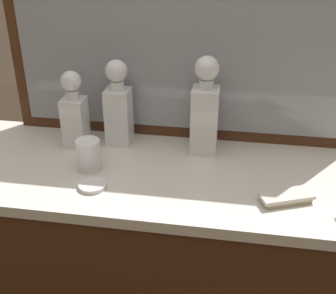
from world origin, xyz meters
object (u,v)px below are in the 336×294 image
Objects in this scene: porcelain_dish at (93,186)px; crystal_decanter_far_right at (119,110)px; crystal_tumbler_rear at (89,156)px; silver_brush_left at (286,197)px; crystal_decanter_center at (205,115)px; crystal_decanter_right at (75,117)px.

crystal_decanter_far_right is at bearing 88.77° from porcelain_dish.
silver_brush_left is (0.57, -0.08, -0.03)m from crystal_tumbler_rear.
crystal_decanter_center is 3.97× the size of porcelain_dish.
crystal_decanter_far_right is 0.60m from silver_brush_left.
crystal_decanter_center is at bearing 27.23° from crystal_tumbler_rear.
porcelain_dish is at bearing -67.69° from crystal_tumbler_rear.
crystal_decanter_far_right is 3.60× the size of porcelain_dish.
crystal_tumbler_rear is (-0.05, -0.18, -0.07)m from crystal_decanter_far_right.
crystal_decanter_center is at bearing 134.31° from silver_brush_left.
porcelain_dish is (-0.53, -0.02, -0.01)m from silver_brush_left.
crystal_decanter_far_right reaches higher than crystal_tumbler_rear.
porcelain_dish is (-0.29, -0.27, -0.12)m from crystal_decanter_center.
crystal_decanter_center is 2.03× the size of silver_brush_left.
silver_brush_left is at bearing -7.97° from crystal_tumbler_rear.
crystal_decanter_center is at bearing 3.55° from crystal_decanter_right.
crystal_decanter_center is 1.23× the size of crystal_decanter_right.
silver_brush_left is at bearing -18.65° from crystal_decanter_right.
crystal_decanter_center reaches higher than crystal_tumbler_rear.
crystal_decanter_right is 0.89× the size of crystal_decanter_far_right.
porcelain_dish is (0.04, -0.10, -0.04)m from crystal_tumbler_rear.
silver_brush_left reaches higher than porcelain_dish.
crystal_tumbler_rear is 0.61× the size of silver_brush_left.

